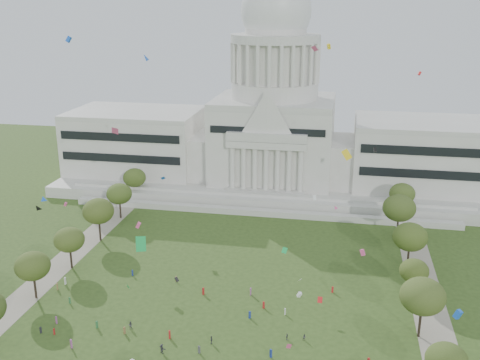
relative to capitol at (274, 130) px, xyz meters
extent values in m
cube|color=#BAB8AE|center=(0.00, 1.41, -20.30)|extent=(160.00, 60.00, 4.00)
cube|color=#BAB8AE|center=(0.00, -31.59, -21.30)|extent=(130.00, 3.00, 2.00)
cube|color=#BAB8AE|center=(0.00, -23.59, -19.80)|extent=(140.00, 3.00, 5.00)
cube|color=beige|center=(-55.00, 0.41, -7.30)|extent=(50.00, 34.00, 22.00)
cube|color=beige|center=(55.00, 0.41, -7.30)|extent=(50.00, 34.00, 22.00)
cube|color=beige|center=(-27.00, -1.59, -10.30)|extent=(12.00, 26.00, 16.00)
cube|color=beige|center=(27.00, -1.59, -10.30)|extent=(12.00, 26.00, 16.00)
cube|color=beige|center=(0.00, 0.41, -4.30)|extent=(44.00, 38.00, 28.00)
cube|color=beige|center=(0.00, -19.59, -1.10)|extent=(28.00, 3.00, 2.40)
cube|color=black|center=(-55.00, -16.79, -5.30)|extent=(46.00, 0.40, 11.00)
cube|color=black|center=(55.00, -16.79, -5.30)|extent=(46.00, 0.40, 11.00)
cylinder|color=beige|center=(0.00, 0.41, 15.10)|extent=(32.00, 32.00, 6.00)
cylinder|color=beige|center=(0.00, 0.41, 25.10)|extent=(28.00, 28.00, 14.00)
cylinder|color=#BAB8AE|center=(0.00, 0.41, 33.60)|extent=(32.40, 32.40, 3.00)
cylinder|color=beige|center=(0.00, 0.41, 39.10)|extent=(22.00, 22.00, 8.00)
ellipsoid|color=silver|center=(0.00, 0.41, 43.10)|extent=(25.00, 25.00, 26.20)
cube|color=gray|center=(-48.00, -83.59, -22.28)|extent=(8.00, 160.00, 0.04)
cube|color=gray|center=(48.00, -83.59, -22.28)|extent=(8.00, 160.00, 0.04)
cylinder|color=black|center=(-45.04, -96.29, -19.56)|extent=(0.56, 0.56, 5.47)
ellipsoid|color=#394C19|center=(-45.04, -96.29, -13.77)|extent=(8.42, 8.42, 6.89)
cylinder|color=black|center=(44.17, -96.15, -19.19)|extent=(0.56, 0.56, 6.20)
ellipsoid|color=#3D4E1E|center=(44.17, -96.15, -12.62)|extent=(9.55, 9.55, 7.82)
cylinder|color=black|center=(-44.09, -79.67, -19.66)|extent=(0.56, 0.56, 5.27)
ellipsoid|color=#3D4F1C|center=(-44.09, -79.67, -14.07)|extent=(8.12, 8.12, 6.65)
cylinder|color=black|center=(44.40, -79.10, -20.02)|extent=(0.56, 0.56, 4.56)
ellipsoid|color=#364715|center=(44.40, -79.10, -15.19)|extent=(7.01, 7.01, 5.74)
cylinder|color=black|center=(-44.08, -61.17, -19.28)|extent=(0.56, 0.56, 6.03)
ellipsoid|color=#3B4A19|center=(-44.08, -61.17, -12.89)|extent=(9.29, 9.29, 7.60)
cylinder|color=black|center=(44.76, -63.55, -19.31)|extent=(0.56, 0.56, 5.97)
ellipsoid|color=#364E16|center=(44.76, -63.55, -12.99)|extent=(9.19, 9.19, 7.52)
cylinder|color=black|center=(-45.22, -42.58, -19.59)|extent=(0.56, 0.56, 5.41)
ellipsoid|color=#374F19|center=(-45.22, -42.58, -13.86)|extent=(8.33, 8.33, 6.81)
cylinder|color=black|center=(43.49, -43.40, -19.11)|extent=(0.56, 0.56, 6.37)
ellipsoid|color=#344819|center=(43.49, -43.40, -12.35)|extent=(9.82, 9.82, 8.03)
cylinder|color=black|center=(-46.87, -24.45, -19.64)|extent=(0.56, 0.56, 5.32)
ellipsoid|color=#324A15|center=(-46.87, -24.45, -14.00)|extent=(8.19, 8.19, 6.70)
cylinder|color=black|center=(45.96, -25.46, -19.56)|extent=(0.56, 0.56, 5.47)
ellipsoid|color=#39501C|center=(45.96, -25.46, -13.77)|extent=(8.42, 8.42, 6.89)
imported|color=#4C4C51|center=(20.24, -102.22, -21.55)|extent=(0.78, 0.54, 1.49)
imported|color=#4C4C51|center=(1.15, -106.96, -21.37)|extent=(0.72, 1.15, 1.86)
imported|color=#4C4C51|center=(-8.01, -112.02, -21.28)|extent=(1.98, 1.66, 2.03)
imported|color=#4C4C51|center=(-17.60, -104.83, -21.36)|extent=(0.95, 0.64, 1.87)
imported|color=#4C4C51|center=(16.59, -102.67, -21.52)|extent=(0.70, 1.01, 1.56)
cube|color=#26262B|center=(-36.10, -110.02, -21.55)|extent=(0.39, 0.46, 1.48)
cube|color=#4C4C51|center=(-0.52, -110.74, -21.46)|extent=(0.52, 0.46, 1.68)
cube|color=#B21E1E|center=(25.43, -80.33, -21.49)|extent=(0.49, 0.38, 1.61)
cube|color=#33723F|center=(-24.97, -105.90, -21.43)|extent=(0.38, 0.51, 1.73)
cube|color=navy|center=(-26.31, -80.99, -21.48)|extent=(0.30, 0.45, 1.62)
cube|color=#B21E1E|center=(-32.93, -109.97, -21.56)|extent=(0.31, 0.43, 1.47)
cube|color=olive|center=(-14.09, -82.10, -21.51)|extent=(0.48, 0.48, 1.58)
cube|color=olive|center=(-42.00, -91.56, -21.41)|extent=(0.48, 0.55, 1.78)
cube|color=#B21E1E|center=(9.84, -90.87, -21.44)|extent=(0.49, 0.36, 1.70)
cube|color=silver|center=(15.06, -92.67, -21.52)|extent=(0.30, 0.43, 1.55)
cube|color=navy|center=(14.03, -109.37, -21.39)|extent=(0.56, 0.54, 1.81)
cube|color=#B21E1E|center=(-5.63, -87.20, -21.38)|extent=(0.45, 0.56, 1.84)
cube|color=#994C8C|center=(-27.03, -113.83, -21.32)|extent=(0.59, 0.59, 1.94)
cube|color=olive|center=(-18.15, -106.89, -21.47)|extent=(0.40, 0.50, 1.65)
cube|color=navy|center=(7.37, -95.73, -21.43)|extent=(0.53, 0.52, 1.72)
cube|color=#994C8C|center=(5.79, -85.22, -21.37)|extent=(0.36, 0.52, 1.86)
cube|color=#B21E1E|center=(-8.03, -106.80, -21.34)|extent=(0.39, 0.55, 1.90)
cube|color=#994C8C|center=(-34.61, -105.88, -21.43)|extent=(0.53, 0.52, 1.74)
cube|color=#33723F|center=(-35.82, -97.17, -21.52)|extent=(0.48, 0.41, 1.55)
cube|color=silver|center=(-41.36, -88.65, -21.35)|extent=(0.33, 0.52, 1.90)
camera|label=1|loc=(25.92, -205.82, 46.20)|focal=42.00mm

